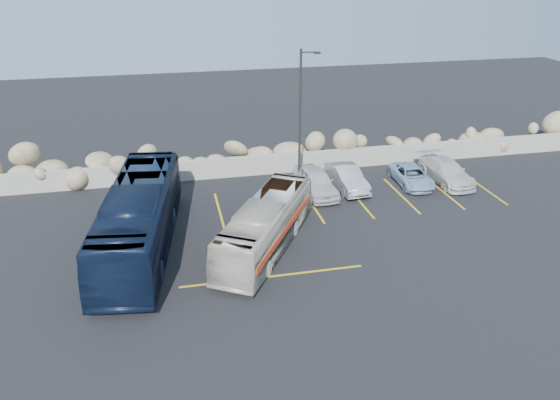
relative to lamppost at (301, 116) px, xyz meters
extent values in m
plane|color=black|center=(-2.56, -9.50, -4.30)|extent=(90.00, 90.00, 0.00)
cube|color=gray|center=(-2.56, 2.50, -3.70)|extent=(60.00, 0.40, 1.20)
cube|color=gold|center=(-5.06, -2.50, -4.29)|extent=(0.12, 5.00, 0.01)
cube|color=gold|center=(0.04, -2.50, -4.29)|extent=(0.12, 5.00, 0.01)
cube|color=gold|center=(2.74, -2.50, -4.29)|extent=(0.12, 5.00, 0.01)
cube|color=gold|center=(5.34, -2.50, -4.29)|extent=(0.12, 5.00, 0.01)
cube|color=gold|center=(7.94, -2.50, -4.29)|extent=(0.12, 5.00, 0.01)
cube|color=gold|center=(10.54, -2.50, -4.29)|extent=(0.12, 5.00, 0.01)
cube|color=gold|center=(-3.56, -9.30, -4.29)|extent=(8.00, 0.12, 0.01)
cylinder|color=#302D2A|center=(-0.06, 0.00, -0.30)|extent=(0.14, 0.14, 8.00)
cylinder|color=#302D2A|center=(0.39, 0.00, 3.50)|extent=(0.90, 0.08, 0.08)
cube|color=#302D2A|center=(0.84, 0.00, 3.45)|extent=(0.35, 0.18, 0.12)
imported|color=beige|center=(-3.39, -6.82, -3.10)|extent=(6.12, 8.39, 2.39)
imported|color=black|center=(-9.05, -5.56, -2.72)|extent=(4.20, 11.56, 3.15)
imported|color=silver|center=(0.64, -1.17, -3.56)|extent=(1.98, 4.38, 1.46)
imported|color=#A3A3A8|center=(2.61, -0.86, -3.63)|extent=(1.68, 4.12, 1.33)
imported|color=silver|center=(8.80, -1.17, -3.64)|extent=(2.08, 4.63, 1.32)
imported|color=#8EADC9|center=(6.59, -1.11, -3.76)|extent=(1.98, 3.94, 1.07)
camera|label=1|loc=(-7.54, -28.84, 8.42)|focal=35.00mm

